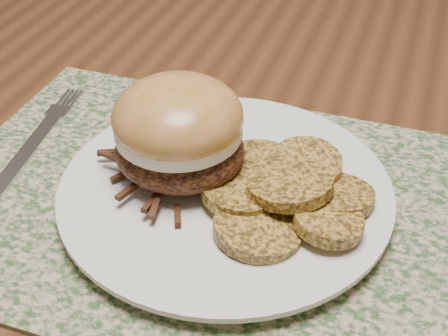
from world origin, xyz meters
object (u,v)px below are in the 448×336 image
(dinner_plate, at_px, (225,192))
(fork, at_px, (38,138))
(pork_sandwich, at_px, (179,131))
(dining_table, at_px, (69,84))

(dinner_plate, xyz_separation_m, fork, (-0.20, 0.02, -0.01))
(fork, bearing_deg, pork_sandwich, -14.03)
(pork_sandwich, height_order, fork, pork_sandwich)
(dinner_plate, relative_size, fork, 1.43)
(dining_table, xyz_separation_m, pork_sandwich, (0.27, -0.24, 0.14))
(dinner_plate, bearing_deg, fork, 172.84)
(dining_table, xyz_separation_m, dinner_plate, (0.31, -0.25, 0.09))
(dining_table, height_order, dinner_plate, dinner_plate)
(dining_table, bearing_deg, pork_sandwich, -42.45)
(dining_table, xyz_separation_m, fork, (0.11, -0.22, 0.09))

